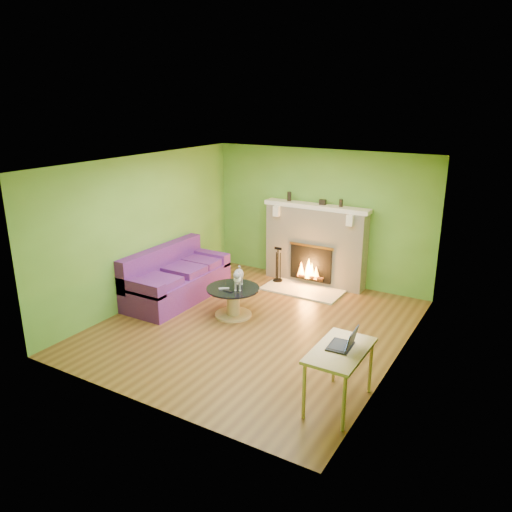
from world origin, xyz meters
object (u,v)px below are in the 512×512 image
(sofa, at_px, (175,279))
(desk, at_px, (340,356))
(coffee_table, at_px, (233,300))
(cat, at_px, (239,277))

(sofa, xyz_separation_m, desk, (3.81, -1.62, 0.28))
(coffee_table, height_order, desk, desk)
(desk, height_order, cat, cat)
(sofa, height_order, coffee_table, sofa)
(desk, relative_size, cat, 1.69)
(coffee_table, bearing_deg, cat, 32.01)
(sofa, height_order, desk, sofa)
(sofa, distance_m, coffee_table, 1.35)
(coffee_table, xyz_separation_m, desk, (2.47, -1.50, 0.36))
(coffee_table, distance_m, desk, 2.91)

